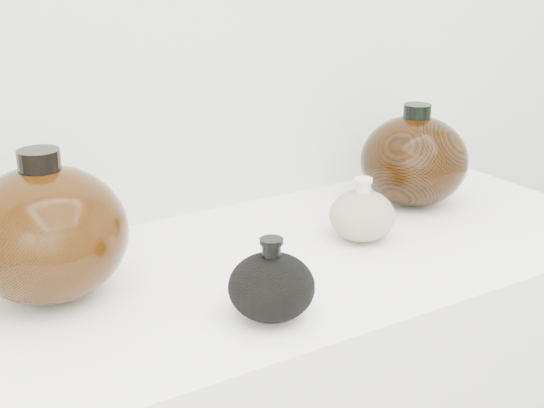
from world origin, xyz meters
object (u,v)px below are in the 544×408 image
cream_gourd_vase (362,215)px  right_round_pot (414,160)px  left_round_pot (47,233)px  black_gourd_vase (271,286)px

cream_gourd_vase → right_round_pot: size_ratio=0.57×
left_round_pot → black_gourd_vase: bearing=-43.4°
cream_gourd_vase → left_round_pot: bearing=172.8°
right_round_pot → cream_gourd_vase: bearing=-154.7°
black_gourd_vase → cream_gourd_vase: black_gourd_vase is taller
left_round_pot → right_round_pot: size_ratio=0.91×
cream_gourd_vase → left_round_pot: left_round_pot is taller
cream_gourd_vase → black_gourd_vase: bearing=-150.6°
black_gourd_vase → cream_gourd_vase: 0.30m
cream_gourd_vase → right_round_pot: 0.21m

